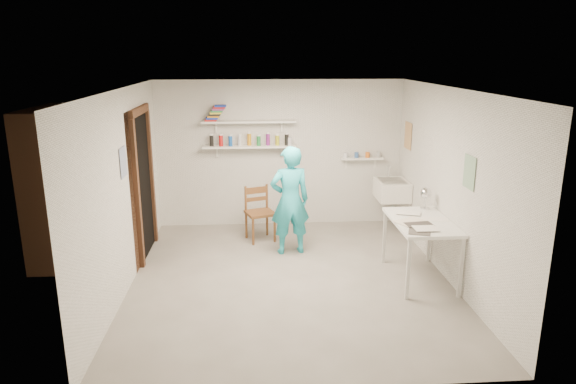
{
  "coord_description": "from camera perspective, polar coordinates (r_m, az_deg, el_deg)",
  "views": [
    {
      "loc": [
        -0.46,
        -6.04,
        2.8
      ],
      "look_at": [
        0.0,
        0.4,
        1.05
      ],
      "focal_mm": 32.0,
      "sensor_mm": 36.0,
      "label": 1
    }
  ],
  "objects": [
    {
      "name": "wall_front",
      "position": [
        4.13,
        2.64,
        -7.65
      ],
      "size": [
        4.0,
        0.02,
        2.4
      ],
      "primitive_type": "cube",
      "color": "silver",
      "rests_on": "ground"
    },
    {
      "name": "wooden_chair",
      "position": [
        7.86,
        -3.11,
        -2.35
      ],
      "size": [
        0.51,
        0.5,
        0.87
      ],
      "primitive_type": "cube",
      "rotation": [
        0.0,
        0.0,
        0.33
      ],
      "color": "brown",
      "rests_on": "ground"
    },
    {
      "name": "corridor_box",
      "position": [
        7.64,
        -21.02,
        0.9
      ],
      "size": [
        1.4,
        1.5,
        2.1
      ],
      "primitive_type": "cube",
      "color": "brown",
      "rests_on": "ground"
    },
    {
      "name": "wall_right",
      "position": [
        6.72,
        17.63,
        0.66
      ],
      "size": [
        0.02,
        4.5,
        2.4
      ],
      "primitive_type": "cube",
      "color": "silver",
      "rests_on": "ground"
    },
    {
      "name": "ceiling",
      "position": [
        6.07,
        0.27,
        11.49
      ],
      "size": [
        4.0,
        4.5,
        0.02
      ],
      "primitive_type": "cube",
      "color": "silver",
      "rests_on": "wall_back"
    },
    {
      "name": "shelf_lower",
      "position": [
        8.29,
        -4.31,
        5.06
      ],
      "size": [
        1.5,
        0.22,
        0.03
      ],
      "primitive_type": "cube",
      "color": "white",
      "rests_on": "wall_back"
    },
    {
      "name": "poster_right_a",
      "position": [
        8.3,
        13.19,
        6.12
      ],
      "size": [
        0.01,
        0.34,
        0.42
      ],
      "primitive_type": "cube",
      "color": "#995933",
      "rests_on": "wall_right"
    },
    {
      "name": "door_jamb_near",
      "position": [
        6.99,
        -16.41,
        -0.37
      ],
      "size": [
        0.06,
        0.1,
        2.0
      ],
      "primitive_type": "cube",
      "color": "brown",
      "rests_on": "ground"
    },
    {
      "name": "poster_left",
      "position": [
        6.4,
        -17.85,
        3.17
      ],
      "size": [
        0.01,
        0.28,
        0.36
      ],
      "primitive_type": "cube",
      "color": "#334C7F",
      "rests_on": "wall_left"
    },
    {
      "name": "ledge_shelf",
      "position": [
        8.57,
        8.21,
        3.71
      ],
      "size": [
        0.7,
        0.14,
        0.03
      ],
      "primitive_type": "cube",
      "color": "white",
      "rests_on": "wall_back"
    },
    {
      "name": "wall_left",
      "position": [
        6.44,
        -17.89,
        0.03
      ],
      "size": [
        0.02,
        4.5,
        2.4
      ],
      "primitive_type": "cube",
      "color": "silver",
      "rests_on": "ground"
    },
    {
      "name": "work_table",
      "position": [
        6.74,
        14.43,
        -6.24
      ],
      "size": [
        0.71,
        1.18,
        0.79
      ],
      "primitive_type": "cube",
      "color": "silver",
      "rests_on": "ground"
    },
    {
      "name": "door_jamb_far",
      "position": [
        7.94,
        -14.94,
        1.55
      ],
      "size": [
        0.06,
        0.1,
        2.0
      ],
      "primitive_type": "cube",
      "color": "brown",
      "rests_on": "ground"
    },
    {
      "name": "man",
      "position": [
        7.26,
        0.22,
        -0.95
      ],
      "size": [
        0.63,
        0.46,
        1.57
      ],
      "primitive_type": "imported",
      "rotation": [
        0.0,
        0.0,
        3.31
      ],
      "color": "#27B3C5",
      "rests_on": "ground"
    },
    {
      "name": "poster_right_b",
      "position": [
        6.15,
        19.5,
        2.08
      ],
      "size": [
        0.01,
        0.3,
        0.38
      ],
      "primitive_type": "cube",
      "color": "#3F724C",
      "rests_on": "wall_right"
    },
    {
      "name": "wall_clock",
      "position": [
        7.41,
        0.38,
        1.46
      ],
      "size": [
        0.28,
        0.08,
        0.28
      ],
      "primitive_type": "cylinder",
      "rotation": [
        1.57,
        0.0,
        0.17
      ],
      "color": "beige",
      "rests_on": "man"
    },
    {
      "name": "belfast_sink",
      "position": [
        8.32,
        11.47,
        0.23
      ],
      "size": [
        0.48,
        0.6,
        0.3
      ],
      "primitive_type": "cube",
      "color": "white",
      "rests_on": "wall_right"
    },
    {
      "name": "ledge_pots",
      "position": [
        8.56,
        8.23,
        4.1
      ],
      "size": [
        0.48,
        0.07,
        0.09
      ],
      "color": "silver",
      "rests_on": "ledge_shelf"
    },
    {
      "name": "desk_lamp",
      "position": [
        7.04,
        15.07,
        -0.12
      ],
      "size": [
        0.15,
        0.15,
        0.15
      ],
      "primitive_type": "sphere",
      "color": "silver",
      "rests_on": "work_table"
    },
    {
      "name": "book_stack",
      "position": [
        8.24,
        -8.05,
        8.69
      ],
      "size": [
        0.34,
        0.14,
        0.25
      ],
      "color": "red",
      "rests_on": "shelf_upper"
    },
    {
      "name": "doorway_recess",
      "position": [
        7.47,
        -15.78,
        0.65
      ],
      "size": [
        0.02,
        0.9,
        2.0
      ],
      "primitive_type": "cube",
      "color": "black",
      "rests_on": "wall_left"
    },
    {
      "name": "shelf_upper",
      "position": [
        8.23,
        -4.37,
        7.8
      ],
      "size": [
        1.5,
        0.22,
        0.03
      ],
      "primitive_type": "cube",
      "color": "white",
      "rests_on": "wall_back"
    },
    {
      "name": "papers",
      "position": [
        6.61,
        14.66,
        -2.96
      ],
      "size": [
        0.3,
        0.22,
        0.02
      ],
      "color": "silver",
      "rests_on": "work_table"
    },
    {
      "name": "wall_back",
      "position": [
        8.46,
        -0.89,
        4.27
      ],
      "size": [
        4.0,
        0.02,
        2.4
      ],
      "primitive_type": "cube",
      "color": "silver",
      "rests_on": "ground"
    },
    {
      "name": "floor",
      "position": [
        6.67,
        0.25,
        -9.73
      ],
      "size": [
        4.0,
        4.5,
        0.02
      ],
      "primitive_type": "cube",
      "color": "slate",
      "rests_on": "ground"
    },
    {
      "name": "spray_cans",
      "position": [
        8.28,
        -4.33,
        5.74
      ],
      "size": [
        1.31,
        0.06,
        0.17
      ],
      "color": "black",
      "rests_on": "shelf_lower"
    },
    {
      "name": "door_lintel",
      "position": [
        7.29,
        -16.21,
        8.67
      ],
      "size": [
        0.06,
        1.05,
        0.1
      ],
      "primitive_type": "cube",
      "color": "brown",
      "rests_on": "wall_left"
    }
  ]
}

